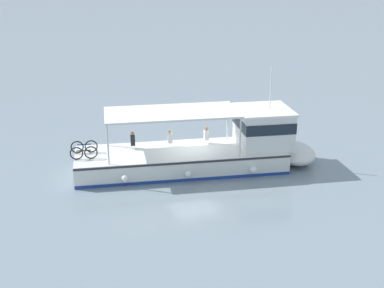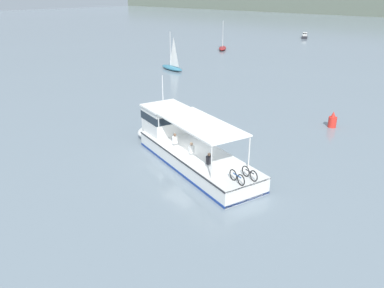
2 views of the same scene
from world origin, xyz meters
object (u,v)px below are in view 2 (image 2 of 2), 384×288
(motorboat_mid_channel, at_px, (305,36))
(channel_buoy, at_px, (332,121))
(ferry_main, at_px, (184,144))
(sailboat_near_port, at_px, (223,47))
(sailboat_horizon_east, at_px, (172,66))

(motorboat_mid_channel, relative_size, channel_buoy, 2.72)
(motorboat_mid_channel, height_order, channel_buoy, channel_buoy)
(ferry_main, relative_size, sailboat_near_port, 2.42)
(ferry_main, height_order, sailboat_horizon_east, sailboat_horizon_east)
(ferry_main, bearing_deg, motorboat_mid_channel, 110.57)
(ferry_main, xyz_separation_m, sailboat_horizon_east, (-22.61, 21.30, -0.47))
(ferry_main, bearing_deg, sailboat_near_port, 125.02)
(sailboat_near_port, bearing_deg, channel_buoy, -39.78)
(sailboat_near_port, height_order, channel_buoy, sailboat_near_port)
(channel_buoy, bearing_deg, ferry_main, -110.89)
(motorboat_mid_channel, relative_size, sailboat_horizon_east, 0.71)
(ferry_main, xyz_separation_m, sailboat_near_port, (-29.31, 41.82, -0.47))
(sailboat_horizon_east, relative_size, sailboat_near_port, 1.00)
(sailboat_near_port, bearing_deg, ferry_main, -54.98)
(sailboat_horizon_east, xyz_separation_m, channel_buoy, (27.65, -8.08, 0.03))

